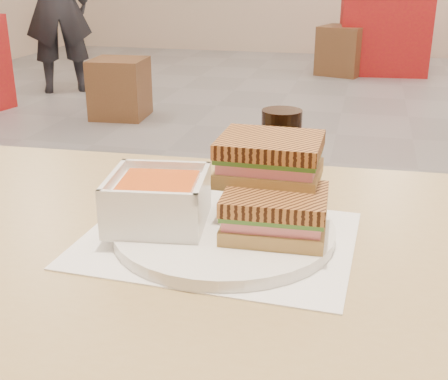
% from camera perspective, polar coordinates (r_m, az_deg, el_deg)
% --- Properties ---
extents(main_table, '(1.23, 0.75, 0.75)m').
position_cam_1_polar(main_table, '(0.84, -7.18, -11.72)').
color(main_table, '#9E8553').
rests_on(main_table, ground).
extents(tray_liner, '(0.36, 0.29, 0.00)m').
position_cam_1_polar(tray_liner, '(0.78, -0.59, -4.77)').
color(tray_liner, white).
rests_on(tray_liner, main_table).
extents(plate, '(0.29, 0.29, 0.02)m').
position_cam_1_polar(plate, '(0.78, 0.02, -3.97)').
color(plate, white).
rests_on(plate, tray_liner).
extents(soup_bowl, '(0.14, 0.14, 0.07)m').
position_cam_1_polar(soup_bowl, '(0.78, -6.41, -1.15)').
color(soup_bowl, white).
rests_on(soup_bowl, plate).
extents(panini_lower, '(0.13, 0.11, 0.06)m').
position_cam_1_polar(panini_lower, '(0.75, 4.96, -2.23)').
color(panini_lower, '#A48148').
rests_on(panini_lower, plate).
extents(panini_upper, '(0.14, 0.11, 0.06)m').
position_cam_1_polar(panini_upper, '(0.79, 4.48, 3.03)').
color(panini_upper, '#A48148').
rests_on(panini_upper, panini_lower).
extents(cola_glass, '(0.06, 0.06, 0.13)m').
position_cam_1_polar(cola_glass, '(0.92, 5.51, 3.70)').
color(cola_glass, black).
rests_on(cola_glass, main_table).
extents(bg_table_2, '(0.94, 0.94, 0.77)m').
position_cam_1_polar(bg_table_2, '(6.63, 15.11, 14.40)').
color(bg_table_2, '#A62017').
rests_on(bg_table_2, ground).
extents(bg_chair_0r, '(0.41, 0.41, 0.43)m').
position_cam_1_polar(bg_chair_0r, '(4.50, -10.06, 9.68)').
color(bg_chair_0r, brown).
rests_on(bg_chair_0r, ground).
extents(bg_chair_2l, '(0.55, 0.55, 0.49)m').
position_cam_1_polar(bg_chair_2l, '(6.33, 11.42, 13.12)').
color(bg_chair_2l, brown).
rests_on(bg_chair_2l, ground).
extents(patron_a, '(0.68, 0.62, 1.56)m').
position_cam_1_polar(patron_a, '(5.49, -15.99, 17.20)').
color(patron_a, black).
rests_on(patron_a, ground).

